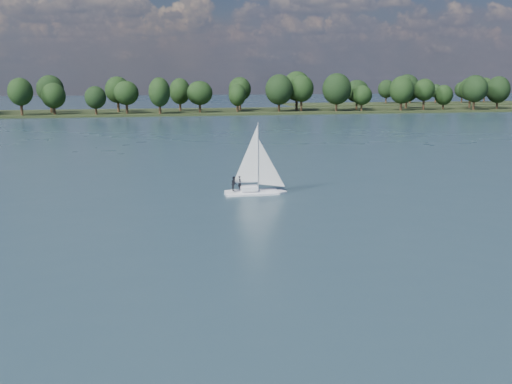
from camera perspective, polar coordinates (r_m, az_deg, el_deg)
The scene contains 5 objects.
ground at distance 114.86m, azimuth -0.06°, elevation 4.70°, with size 700.00×700.00×0.00m, color #233342.
far_shore at distance 225.31m, azimuth -5.91°, elevation 7.90°, with size 660.00×40.00×1.50m, color black.
far_shore_back at distance 327.95m, azimuth 22.44°, elevation 8.17°, with size 220.00×30.00×1.40m, color black.
sailboat at distance 65.53m, azimuth -0.37°, elevation 1.82°, with size 6.62×1.85×8.71m.
treeline at distance 220.54m, azimuth -12.06°, elevation 9.74°, with size 562.06×73.94×17.71m.
Camera 1 is at (-23.14, -11.72, 13.25)m, focal length 40.00 mm.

